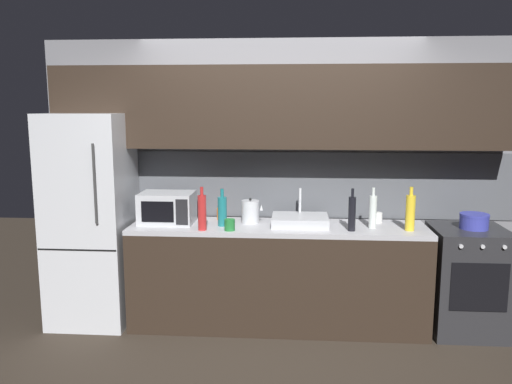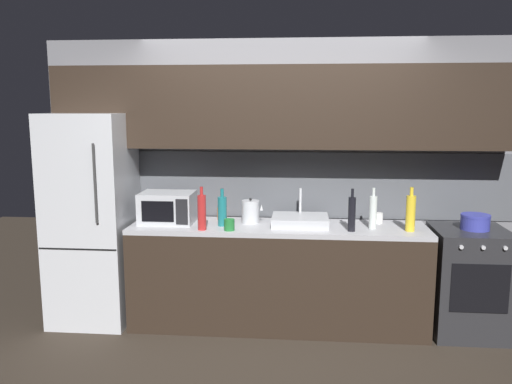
{
  "view_description": "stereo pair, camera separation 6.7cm",
  "coord_description": "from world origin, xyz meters",
  "px_view_note": "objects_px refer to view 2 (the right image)",
  "views": [
    {
      "loc": [
        0.14,
        -3.46,
        1.91
      ],
      "look_at": [
        -0.19,
        0.9,
        1.19
      ],
      "focal_mm": 36.54,
      "sensor_mm": 36.0,
      "label": 1
    },
    {
      "loc": [
        0.2,
        -3.45,
        1.91
      ],
      "look_at": [
        -0.19,
        0.9,
        1.19
      ],
      "focal_mm": 36.54,
      "sensor_mm": 36.0,
      "label": 2
    }
  ],
  "objects_px": {
    "mug_orange": "(222,214)",
    "cooking_pot": "(475,222)",
    "refrigerator": "(92,219)",
    "kettle": "(251,212)",
    "oven_range": "(468,281)",
    "wine_bottle_clear": "(373,212)",
    "microwave": "(168,208)",
    "wine_bottle_red": "(202,212)",
    "wine_bottle_teal": "(222,211)",
    "wine_bottle_dark": "(352,214)",
    "wine_bottle_yellow": "(411,213)",
    "mug_white": "(378,218)",
    "mug_green": "(229,225)"
  },
  "relations": [
    {
      "from": "mug_orange",
      "to": "cooking_pot",
      "type": "height_order",
      "value": "cooking_pot"
    },
    {
      "from": "refrigerator",
      "to": "kettle",
      "type": "bearing_deg",
      "value": 3.15
    },
    {
      "from": "oven_range",
      "to": "wine_bottle_clear",
      "type": "height_order",
      "value": "wine_bottle_clear"
    },
    {
      "from": "microwave",
      "to": "kettle",
      "type": "relative_size",
      "value": 2.07
    },
    {
      "from": "wine_bottle_clear",
      "to": "mug_orange",
      "type": "xyz_separation_m",
      "value": [
        -1.31,
        0.23,
        -0.09
      ]
    },
    {
      "from": "wine_bottle_red",
      "to": "oven_range",
      "type": "bearing_deg",
      "value": 5.53
    },
    {
      "from": "kettle",
      "to": "wine_bottle_clear",
      "type": "bearing_deg",
      "value": -6.43
    },
    {
      "from": "microwave",
      "to": "wine_bottle_red",
      "type": "relative_size",
      "value": 1.28
    },
    {
      "from": "refrigerator",
      "to": "cooking_pot",
      "type": "xyz_separation_m",
      "value": [
        3.28,
        0.0,
        0.04
      ]
    },
    {
      "from": "oven_range",
      "to": "wine_bottle_teal",
      "type": "distance_m",
      "value": 2.16
    },
    {
      "from": "cooking_pot",
      "to": "wine_bottle_dark",
      "type": "bearing_deg",
      "value": -171.54
    },
    {
      "from": "wine_bottle_yellow",
      "to": "wine_bottle_red",
      "type": "height_order",
      "value": "wine_bottle_yellow"
    },
    {
      "from": "oven_range",
      "to": "cooking_pot",
      "type": "xyz_separation_m",
      "value": [
        0.03,
        0.0,
        0.51
      ]
    },
    {
      "from": "mug_orange",
      "to": "mug_white",
      "type": "xyz_separation_m",
      "value": [
        1.38,
        -0.01,
        -0.01
      ]
    },
    {
      "from": "wine_bottle_clear",
      "to": "microwave",
      "type": "bearing_deg",
      "value": 178.11
    },
    {
      "from": "kettle",
      "to": "wine_bottle_clear",
      "type": "distance_m",
      "value": 1.04
    },
    {
      "from": "oven_range",
      "to": "mug_green",
      "type": "distance_m",
      "value": 2.07
    },
    {
      "from": "kettle",
      "to": "wine_bottle_yellow",
      "type": "bearing_deg",
      "value": -7.74
    },
    {
      "from": "oven_range",
      "to": "microwave",
      "type": "bearing_deg",
      "value": 179.56
    },
    {
      "from": "oven_range",
      "to": "mug_green",
      "type": "height_order",
      "value": "mug_green"
    },
    {
      "from": "kettle",
      "to": "microwave",
      "type": "bearing_deg",
      "value": -175.36
    },
    {
      "from": "microwave",
      "to": "kettle",
      "type": "xyz_separation_m",
      "value": [
        0.72,
        0.06,
        -0.04
      ]
    },
    {
      "from": "microwave",
      "to": "mug_white",
      "type": "bearing_deg",
      "value": 4.86
    },
    {
      "from": "kettle",
      "to": "wine_bottle_yellow",
      "type": "relative_size",
      "value": 0.61
    },
    {
      "from": "refrigerator",
      "to": "wine_bottle_dark",
      "type": "xyz_separation_m",
      "value": [
        2.26,
        -0.15,
        0.12
      ]
    },
    {
      "from": "cooking_pot",
      "to": "wine_bottle_yellow",
      "type": "bearing_deg",
      "value": -169.29
    },
    {
      "from": "wine_bottle_red",
      "to": "mug_orange",
      "type": "relative_size",
      "value": 3.38
    },
    {
      "from": "wine_bottle_teal",
      "to": "cooking_pot",
      "type": "relative_size",
      "value": 1.36
    },
    {
      "from": "kettle",
      "to": "wine_bottle_red",
      "type": "distance_m",
      "value": 0.48
    },
    {
      "from": "refrigerator",
      "to": "mug_orange",
      "type": "relative_size",
      "value": 17.38
    },
    {
      "from": "oven_range",
      "to": "mug_orange",
      "type": "bearing_deg",
      "value": 174.88
    },
    {
      "from": "mug_white",
      "to": "cooking_pot",
      "type": "height_order",
      "value": "cooking_pot"
    },
    {
      "from": "refrigerator",
      "to": "oven_range",
      "type": "height_order",
      "value": "refrigerator"
    },
    {
      "from": "oven_range",
      "to": "wine_bottle_red",
      "type": "xyz_separation_m",
      "value": [
        -2.22,
        -0.22,
        0.6
      ]
    },
    {
      "from": "refrigerator",
      "to": "mug_orange",
      "type": "distance_m",
      "value": 1.15
    },
    {
      "from": "mug_green",
      "to": "wine_bottle_dark",
      "type": "bearing_deg",
      "value": 3.61
    },
    {
      "from": "oven_range",
      "to": "kettle",
      "type": "relative_size",
      "value": 4.05
    },
    {
      "from": "microwave",
      "to": "wine_bottle_clear",
      "type": "xyz_separation_m",
      "value": [
        1.76,
        -0.06,
        0.01
      ]
    },
    {
      "from": "mug_orange",
      "to": "wine_bottle_red",
      "type": "bearing_deg",
      "value": -104.53
    },
    {
      "from": "wine_bottle_red",
      "to": "refrigerator",
      "type": "bearing_deg",
      "value": 168.11
    },
    {
      "from": "wine_bottle_clear",
      "to": "wine_bottle_red",
      "type": "height_order",
      "value": "wine_bottle_red"
    },
    {
      "from": "oven_range",
      "to": "cooking_pot",
      "type": "bearing_deg",
      "value": 2.84
    },
    {
      "from": "cooking_pot",
      "to": "wine_bottle_teal",
      "type": "bearing_deg",
      "value": -178.54
    },
    {
      "from": "microwave",
      "to": "mug_orange",
      "type": "height_order",
      "value": "microwave"
    },
    {
      "from": "oven_range",
      "to": "wine_bottle_yellow",
      "type": "bearing_deg",
      "value": -168.87
    },
    {
      "from": "microwave",
      "to": "mug_white",
      "type": "distance_m",
      "value": 1.84
    },
    {
      "from": "refrigerator",
      "to": "oven_range",
      "type": "bearing_deg",
      "value": -0.02
    },
    {
      "from": "wine_bottle_yellow",
      "to": "mug_green",
      "type": "distance_m",
      "value": 1.48
    },
    {
      "from": "mug_orange",
      "to": "cooking_pot",
      "type": "bearing_deg",
      "value": -5.02
    },
    {
      "from": "wine_bottle_dark",
      "to": "wine_bottle_teal",
      "type": "bearing_deg",
      "value": 174.79
    }
  ]
}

